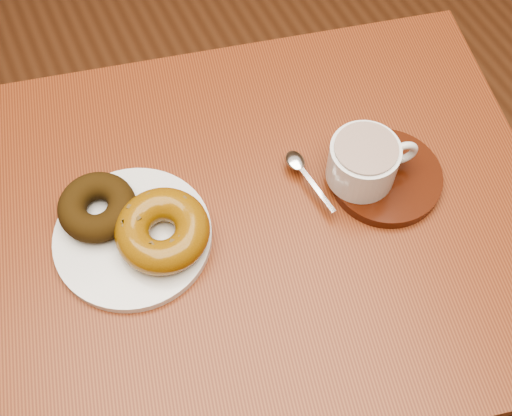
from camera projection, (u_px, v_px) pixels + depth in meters
name	position (u px, v px, depth m)	size (l,w,h in m)	color
ground	(285.00, 315.00, 1.61)	(6.00, 6.00, 0.00)	brown
cafe_table	(244.00, 260.00, 0.96)	(0.94, 0.78, 0.78)	brown
donut_plate	(133.00, 237.00, 0.84)	(0.21, 0.21, 0.01)	silver
donut_cinnamon	(97.00, 207.00, 0.83)	(0.10, 0.10, 0.04)	#2F1E09
donut_caramel	(162.00, 231.00, 0.81)	(0.16, 0.16, 0.04)	#7F520D
saucer	(386.00, 177.00, 0.88)	(0.15, 0.15, 0.02)	#361207
coffee_cup	(364.00, 161.00, 0.84)	(0.12, 0.09, 0.07)	silver
teaspoon	(299.00, 166.00, 0.88)	(0.03, 0.11, 0.01)	silver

